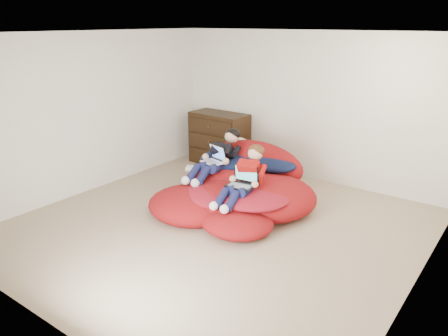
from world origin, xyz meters
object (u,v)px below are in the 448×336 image
laptop_white (215,158)px  younger_boy (246,175)px  dresser (219,139)px  older_boy (220,155)px  laptop_black (243,180)px  beanbag_pile (239,188)px

laptop_white → younger_boy: bearing=-24.2°
dresser → older_boy: bearing=-52.7°
laptop_black → younger_boy: bearing=90.0°
older_boy → laptop_white: older_boy is taller
older_boy → younger_boy: bearing=-31.2°
younger_boy → older_boy: bearing=148.8°
beanbag_pile → dresser: bearing=135.7°
dresser → younger_boy: (1.76, -1.74, 0.13)m
beanbag_pile → older_boy: older_boy is taller
beanbag_pile → younger_boy: younger_boy is taller
beanbag_pile → laptop_black: (0.35, -0.41, 0.32)m
older_boy → laptop_black: bearing=-34.1°
older_boy → laptop_black: 0.99m
younger_boy → laptop_white: (-0.82, 0.37, 0.01)m
younger_boy → dresser: bearing=135.4°
laptop_white → laptop_black: bearing=-27.6°
older_boy → younger_boy: 0.95m
dresser → laptop_white: bearing=-55.3°
younger_boy → laptop_white: 0.90m
beanbag_pile → laptop_black: 0.63m
dresser → laptop_black: size_ratio=2.84×
older_boy → laptop_white: bearing=-90.0°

